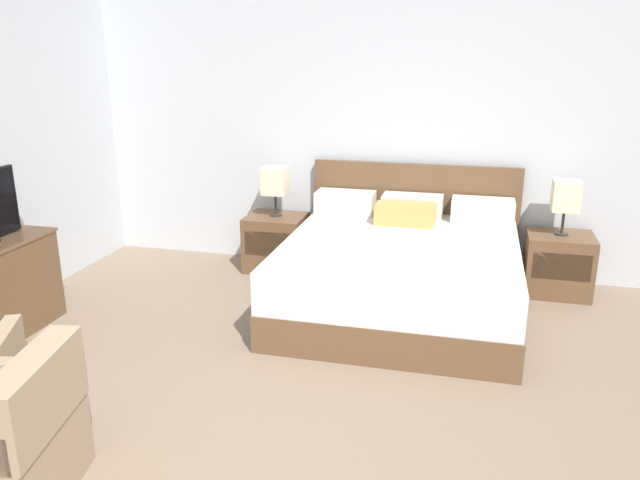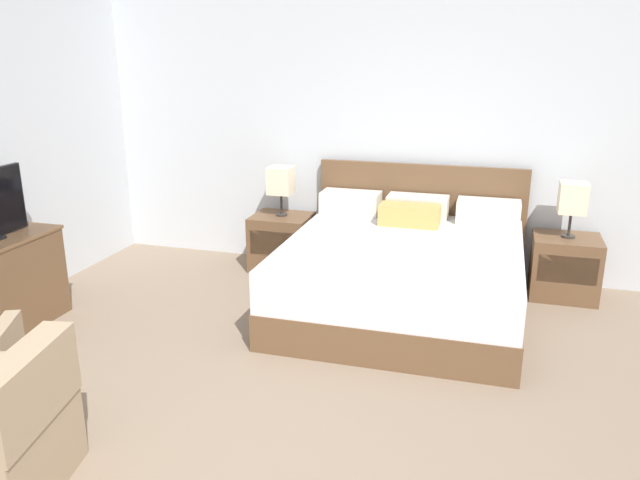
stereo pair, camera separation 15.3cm
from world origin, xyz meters
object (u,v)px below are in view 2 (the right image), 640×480
at_px(table_lamp_left, 281,181).
at_px(table_lamp_right, 573,199).
at_px(nightstand_right, 564,267).
at_px(bed, 403,272).
at_px(nightstand_left, 282,242).

height_order(table_lamp_left, table_lamp_right, same).
distance_m(nightstand_right, table_lamp_left, 2.65).
height_order(nightstand_right, table_lamp_right, table_lamp_right).
bearing_deg(table_lamp_right, nightstand_right, -90.00).
bearing_deg(nightstand_right, bed, -152.02).
bearing_deg(table_lamp_left, table_lamp_right, 0.00).
xyz_separation_m(bed, table_lamp_left, (-1.29, 0.69, 0.54)).
bearing_deg(table_lamp_left, nightstand_left, -90.00).
relative_size(nightstand_left, table_lamp_left, 1.17).
bearing_deg(nightstand_left, bed, -27.99).
height_order(bed, table_lamp_right, bed).
bearing_deg(nightstand_right, table_lamp_right, 90.00).
distance_m(nightstand_left, table_lamp_left, 0.60).
distance_m(nightstand_right, table_lamp_right, 0.60).
xyz_separation_m(nightstand_left, nightstand_right, (2.58, 0.00, 0.00)).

